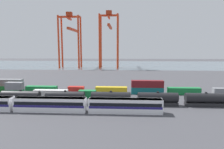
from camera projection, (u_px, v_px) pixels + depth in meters
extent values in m
plane|color=#424247|center=(96.00, 78.00, 117.80)|extent=(420.00, 420.00, 0.00)
cube|color=slate|center=(109.00, 64.00, 214.17)|extent=(400.00, 110.00, 0.01)
cube|color=silver|center=(50.00, 105.00, 55.53)|extent=(19.68, 3.10, 3.90)
cube|color=navy|center=(50.00, 105.00, 55.54)|extent=(19.28, 3.14, 0.64)
cube|color=black|center=(50.00, 102.00, 55.44)|extent=(18.89, 3.13, 0.90)
cube|color=slate|center=(50.00, 98.00, 55.29)|extent=(19.48, 2.85, 0.36)
cube|color=silver|center=(125.00, 106.00, 54.34)|extent=(19.68, 3.10, 3.90)
cube|color=navy|center=(125.00, 106.00, 54.36)|extent=(19.28, 3.14, 0.64)
cube|color=black|center=(125.00, 103.00, 54.25)|extent=(18.89, 3.13, 0.90)
cube|color=slate|center=(125.00, 99.00, 54.11)|extent=(19.48, 2.85, 0.36)
cube|color=#232326|center=(21.00, 101.00, 64.17)|extent=(12.04, 2.50, 1.10)
cylinder|color=black|center=(21.00, 95.00, 63.92)|extent=(12.04, 2.86, 2.86)
cylinder|color=black|center=(21.00, 90.00, 63.70)|extent=(0.70, 0.70, 0.36)
cube|color=#232326|center=(65.00, 102.00, 63.35)|extent=(12.04, 2.50, 1.10)
cylinder|color=black|center=(65.00, 96.00, 63.09)|extent=(12.04, 2.86, 2.86)
cylinder|color=black|center=(65.00, 91.00, 62.88)|extent=(0.70, 0.70, 0.36)
cube|color=#232326|center=(111.00, 103.00, 62.53)|extent=(12.04, 2.50, 1.10)
cylinder|color=black|center=(111.00, 97.00, 62.27)|extent=(12.04, 2.86, 2.86)
cylinder|color=black|center=(111.00, 91.00, 62.06)|extent=(0.70, 0.70, 0.36)
cube|color=#232326|center=(157.00, 104.00, 61.71)|extent=(12.04, 2.50, 1.10)
cylinder|color=black|center=(158.00, 97.00, 61.45)|extent=(12.04, 2.86, 2.86)
cylinder|color=black|center=(158.00, 92.00, 61.24)|extent=(0.70, 0.70, 0.36)
cube|color=#232326|center=(205.00, 104.00, 60.89)|extent=(12.04, 2.50, 1.10)
cylinder|color=black|center=(206.00, 98.00, 60.63)|extent=(12.04, 2.86, 2.86)
cylinder|color=black|center=(206.00, 93.00, 60.42)|extent=(0.70, 0.70, 0.36)
cube|color=#197538|center=(15.00, 93.00, 72.78)|extent=(6.04, 2.44, 2.60)
cube|color=slate|center=(15.00, 86.00, 72.44)|extent=(6.04, 2.44, 2.60)
cube|color=silver|center=(51.00, 93.00, 72.02)|extent=(12.10, 2.44, 2.60)
cube|color=#197538|center=(87.00, 94.00, 71.27)|extent=(6.04, 2.44, 2.60)
cube|color=#197538|center=(8.00, 89.00, 79.90)|extent=(12.10, 2.44, 2.60)
cube|color=slate|center=(7.00, 82.00, 79.56)|extent=(12.10, 2.44, 2.60)
cube|color=#197538|center=(42.00, 89.00, 79.12)|extent=(12.10, 2.44, 2.60)
cube|color=#AD211C|center=(76.00, 90.00, 78.33)|extent=(6.04, 2.44, 2.60)
cube|color=gold|center=(111.00, 90.00, 77.54)|extent=(12.10, 2.44, 2.60)
cube|color=#146066|center=(147.00, 91.00, 76.76)|extent=(12.10, 2.44, 2.60)
cube|color=maroon|center=(147.00, 84.00, 76.42)|extent=(12.10, 2.44, 2.60)
cube|color=#197538|center=(184.00, 91.00, 75.97)|extent=(12.10, 2.44, 2.60)
cube|color=slate|center=(221.00, 92.00, 75.18)|extent=(6.04, 2.44, 2.60)
cylinder|color=red|center=(59.00, 42.00, 171.83)|extent=(1.50, 1.50, 44.67)
cylinder|color=red|center=(79.00, 42.00, 170.85)|extent=(1.50, 1.50, 44.67)
cylinder|color=red|center=(62.00, 42.00, 181.09)|extent=(1.50, 1.50, 44.67)
cylinder|color=red|center=(81.00, 42.00, 180.11)|extent=(1.50, 1.50, 44.67)
cube|color=red|center=(69.00, 17.00, 173.16)|extent=(18.73, 1.20, 1.60)
cube|color=red|center=(69.00, 19.00, 173.36)|extent=(1.20, 10.96, 1.60)
cube|color=red|center=(74.00, 30.00, 187.90)|extent=(2.00, 38.84, 2.00)
cube|color=#9F2C14|center=(69.00, 14.00, 172.84)|extent=(4.80, 4.00, 3.20)
cylinder|color=red|center=(99.00, 41.00, 169.18)|extent=(1.50, 1.50, 45.49)
cylinder|color=red|center=(118.00, 41.00, 168.30)|extent=(1.50, 1.50, 45.49)
cylinder|color=red|center=(101.00, 42.00, 179.61)|extent=(1.50, 1.50, 45.49)
cylinder|color=red|center=(118.00, 42.00, 178.74)|extent=(1.50, 1.50, 45.49)
cube|color=red|center=(109.00, 15.00, 171.09)|extent=(16.76, 1.20, 1.60)
cube|color=red|center=(109.00, 17.00, 171.30)|extent=(1.20, 12.15, 1.60)
cube|color=red|center=(110.00, 27.00, 184.50)|extent=(2.00, 35.70, 2.00)
cube|color=#9F2C14|center=(109.00, 13.00, 170.77)|extent=(4.80, 4.00, 3.20)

